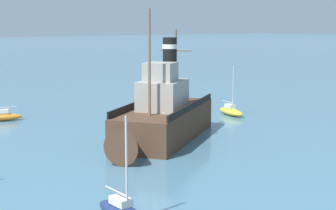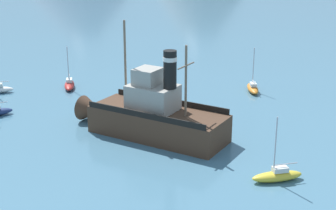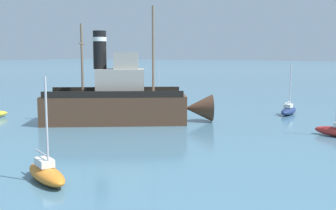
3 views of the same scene
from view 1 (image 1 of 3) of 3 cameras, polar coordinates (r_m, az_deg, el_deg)
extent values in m
plane|color=#477289|center=(39.13, 0.06, -4.08)|extent=(600.00, 600.00, 0.00)
cube|color=#4C3323|center=(39.89, -0.36, -2.06)|extent=(10.80, 12.20, 2.40)
cone|color=#4C3323|center=(33.33, -4.43, -4.32)|extent=(3.33, 3.34, 2.35)
cube|color=#9E998E|center=(39.05, -0.60, 1.12)|extent=(4.82, 5.00, 2.20)
cube|color=#9E998E|center=(38.37, -0.85, 3.69)|extent=(2.96, 2.93, 1.40)
cylinder|color=black|center=(40.37, 0.20, 5.24)|extent=(1.10, 1.10, 3.20)
cylinder|color=silver|center=(40.32, 0.20, 6.51)|extent=(1.16, 1.16, 0.35)
cylinder|color=#75604C|center=(36.15, -2.09, 4.70)|extent=(0.20, 0.20, 7.50)
cylinder|color=#75604C|center=(41.85, 0.85, 4.27)|extent=(0.20, 0.20, 6.00)
cylinder|color=#75604C|center=(41.76, 0.86, 6.08)|extent=(2.14, 1.68, 0.12)
cube|color=black|center=(38.99, 2.64, -0.16)|extent=(7.04, 9.11, 0.50)
cube|color=black|center=(40.39, -3.25, 0.15)|extent=(7.04, 9.11, 0.50)
ellipsoid|color=orange|center=(49.72, -18.07, -1.28)|extent=(2.39, 3.94, 0.70)
cube|color=silver|center=(49.61, -17.87, -0.67)|extent=(0.99, 1.26, 0.36)
cylinder|color=#B7B7BC|center=(49.52, -17.43, -0.24)|extent=(0.72, 1.71, 0.08)
ellipsoid|color=gold|center=(50.49, 7.00, -0.75)|extent=(3.92, 1.63, 0.70)
cube|color=silver|center=(50.57, 6.89, -0.12)|extent=(1.18, 0.79, 0.36)
cylinder|color=#B7B7BC|center=(49.88, 7.23, 1.97)|extent=(0.10, 0.10, 4.20)
cylinder|color=#B7B7BC|center=(50.84, 6.65, 0.36)|extent=(1.79, 0.34, 0.08)
cube|color=silver|center=(23.93, -5.25, -10.56)|extent=(1.15, 0.73, 0.36)
cylinder|color=#B7B7BC|center=(22.95, -4.63, -6.38)|extent=(0.10, 0.10, 4.20)
cylinder|color=#B7B7BC|center=(24.13, -5.79, -9.47)|extent=(1.80, 0.23, 0.08)
camera|label=2|loc=(63.64, 40.75, 14.24)|focal=55.00mm
camera|label=3|loc=(59.86, -36.03, 4.50)|focal=45.00mm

